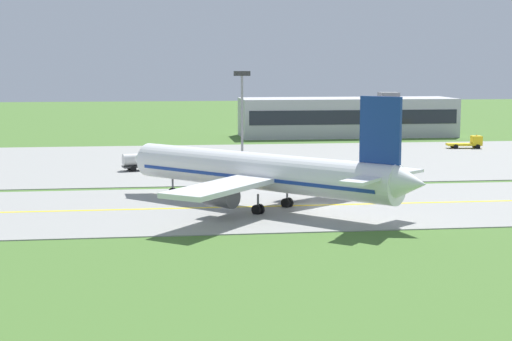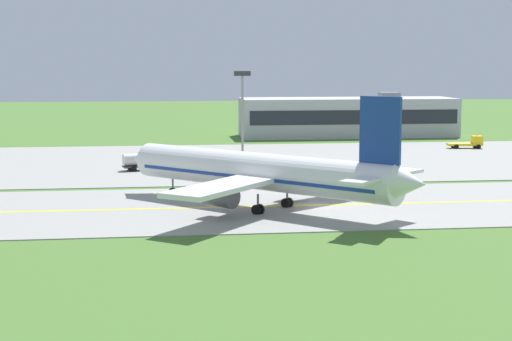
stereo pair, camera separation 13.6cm
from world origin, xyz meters
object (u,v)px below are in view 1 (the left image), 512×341
object	(u,v)px
apron_light_mast	(242,108)
service_truck_baggage	(470,142)
airplane_lead	(262,172)
service_truck_fuel	(143,161)

from	to	relation	value
apron_light_mast	service_truck_baggage	bearing A→B (deg)	29.98
airplane_lead	service_truck_fuel	size ratio (longest dim) A/B	4.98
service_truck_baggage	apron_light_mast	size ratio (longest dim) A/B	0.45
airplane_lead	service_truck_fuel	xyz separation A→B (m)	(-13.14, 33.72, -2.60)
airplane_lead	apron_light_mast	world-z (taller)	apron_light_mast
airplane_lead	apron_light_mast	xyz separation A→B (m)	(1.31, 30.89, 5.19)
airplane_lead	service_truck_baggage	world-z (taller)	airplane_lead
service_truck_fuel	apron_light_mast	xyz separation A→B (m)	(14.45, -2.83, 7.79)
service_truck_fuel	apron_light_mast	world-z (taller)	apron_light_mast
airplane_lead	service_truck_fuel	world-z (taller)	airplane_lead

